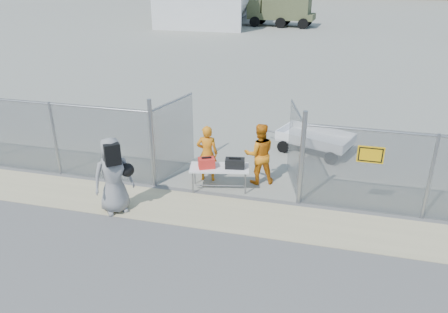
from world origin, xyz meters
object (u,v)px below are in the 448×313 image
(folding_table, at_px, (219,178))
(security_worker_right, at_px, (259,154))
(security_worker_left, at_px, (207,154))
(utility_trailer, at_px, (315,141))
(visitor, at_px, (113,176))

(folding_table, distance_m, security_worker_right, 1.30)
(security_worker_left, height_order, utility_trailer, security_worker_left)
(security_worker_left, distance_m, visitor, 2.81)
(security_worker_left, height_order, security_worker_right, security_worker_right)
(folding_table, xyz_separation_m, utility_trailer, (2.37, 3.32, 0.03))
(security_worker_right, bearing_deg, utility_trailer, -138.00)
(folding_table, height_order, utility_trailer, utility_trailer)
(utility_trailer, bearing_deg, security_worker_right, -98.02)
(utility_trailer, bearing_deg, security_worker_left, -114.93)
(security_worker_right, xyz_separation_m, utility_trailer, (1.41, 2.64, -0.52))
(folding_table, relative_size, visitor, 0.81)
(security_worker_right, relative_size, visitor, 0.90)
(utility_trailer, bearing_deg, folding_table, -105.54)
(visitor, bearing_deg, security_worker_left, 11.48)
(visitor, bearing_deg, security_worker_right, -2.93)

